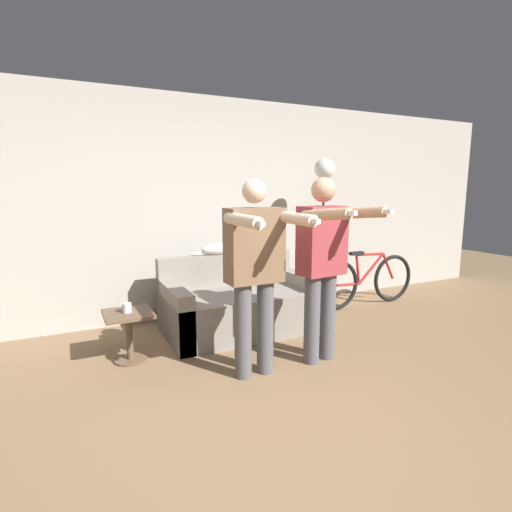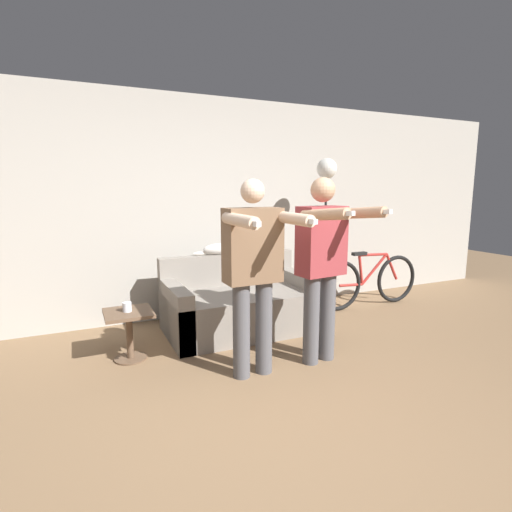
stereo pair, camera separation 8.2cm
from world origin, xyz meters
name	(u,v)px [view 1 (the left image)]	position (x,y,z in m)	size (l,w,h in m)	color
ground_plane	(295,440)	(0.00, 0.00, 0.00)	(16.00, 16.00, 0.00)	#846647
wall_back	(175,209)	(0.00, 2.70, 1.30)	(10.00, 0.05, 2.60)	#B7B2A8
couch	(239,306)	(0.48, 1.96, 0.27)	(1.60, 0.92, 0.79)	gray
person_left	(255,265)	(0.16, 0.90, 0.93)	(0.53, 0.68, 1.61)	#56565B
person_right	(323,258)	(0.82, 0.90, 0.94)	(0.54, 0.72, 1.63)	#56565B
cat	(220,248)	(0.40, 2.32, 0.86)	(0.53, 0.13, 0.17)	silver
floor_lamp	(324,188)	(1.68, 2.13, 1.54)	(0.27, 0.27, 1.89)	black
side_table	(129,326)	(-0.73, 1.65, 0.32)	(0.42, 0.42, 0.45)	brown
cup	(127,308)	(-0.73, 1.65, 0.49)	(0.08, 0.08, 0.08)	silver
bicycle	(366,280)	(2.36, 2.07, 0.34)	(1.58, 0.07, 0.73)	black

